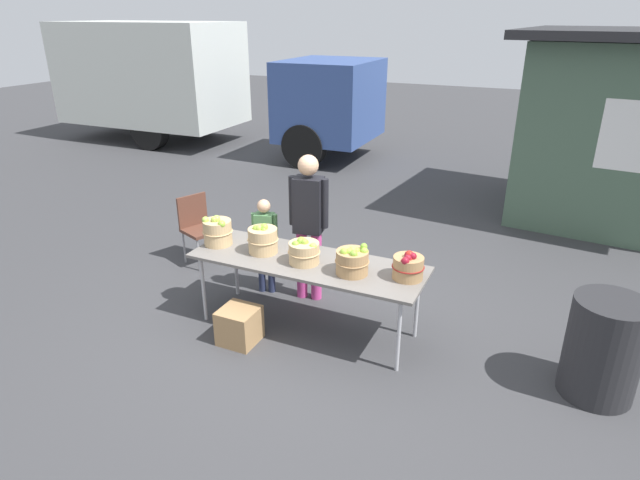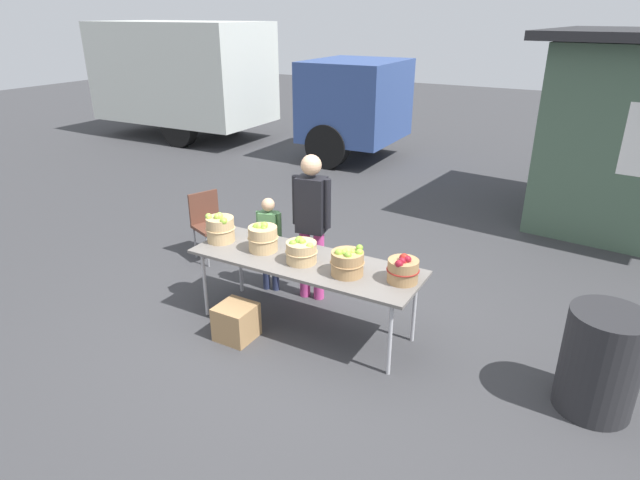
% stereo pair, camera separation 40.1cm
% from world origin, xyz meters
% --- Properties ---
extents(ground_plane, '(40.00, 40.00, 0.00)m').
position_xyz_m(ground_plane, '(0.00, 0.00, 0.00)').
color(ground_plane, '#38383A').
extents(market_table, '(2.30, 0.76, 0.75)m').
position_xyz_m(market_table, '(0.00, 0.00, 0.71)').
color(market_table, slate).
rests_on(market_table, ground).
extents(apple_basket_green_0, '(0.31, 0.31, 0.32)m').
position_xyz_m(apple_basket_green_0, '(-1.00, -0.02, 0.89)').
color(apple_basket_green_0, tan).
rests_on(apple_basket_green_0, market_table).
extents(apple_basket_green_1, '(0.31, 0.31, 0.31)m').
position_xyz_m(apple_basket_green_1, '(-0.48, 0.00, 0.89)').
color(apple_basket_green_1, tan).
rests_on(apple_basket_green_1, market_table).
extents(apple_basket_green_2, '(0.31, 0.31, 0.25)m').
position_xyz_m(apple_basket_green_2, '(-0.01, -0.05, 0.86)').
color(apple_basket_green_2, tan).
rests_on(apple_basket_green_2, market_table).
extents(apple_basket_green_3, '(0.32, 0.32, 0.28)m').
position_xyz_m(apple_basket_green_3, '(0.49, -0.07, 0.88)').
color(apple_basket_green_3, '#A87F51').
rests_on(apple_basket_green_3, market_table).
extents(apple_basket_red_0, '(0.29, 0.29, 0.27)m').
position_xyz_m(apple_basket_red_0, '(0.98, 0.04, 0.87)').
color(apple_basket_red_0, '#A87F51').
rests_on(apple_basket_red_0, market_table).
extents(vendor_adult, '(0.43, 0.26, 1.63)m').
position_xyz_m(vendor_adult, '(-0.26, 0.58, 0.96)').
color(vendor_adult, '#CC3F8C').
rests_on(vendor_adult, ground).
extents(child_customer, '(0.28, 0.19, 1.10)m').
position_xyz_m(child_customer, '(-0.76, 0.51, 0.65)').
color(child_customer, '#262D4C').
rests_on(child_customer, ground).
extents(box_truck, '(7.73, 2.28, 2.75)m').
position_xyz_m(box_truck, '(-6.16, 6.32, 1.49)').
color(box_truck, silver).
rests_on(box_truck, ground).
extents(folding_chair, '(0.52, 0.52, 0.86)m').
position_xyz_m(folding_chair, '(-1.94, 0.86, 0.51)').
color(folding_chair, brown).
rests_on(folding_chair, ground).
extents(trash_barrel, '(0.59, 0.59, 0.87)m').
position_xyz_m(trash_barrel, '(2.63, 0.11, 0.44)').
color(trash_barrel, '#262628').
rests_on(trash_barrel, ground).
extents(produce_crate, '(0.35, 0.35, 0.35)m').
position_xyz_m(produce_crate, '(-0.49, -0.49, 0.17)').
color(produce_crate, '#A87F51').
rests_on(produce_crate, ground).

